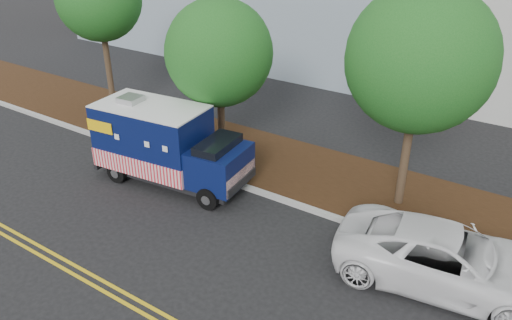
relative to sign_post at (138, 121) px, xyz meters
The scene contains 10 objects.
ground 4.70m from the sign_post, 21.12° to the right, with size 120.00×120.00×0.00m, color black.
curb 4.39m from the sign_post, ahead, with size 120.00×0.18×0.15m, color #9E9E99.
mulch_strip 4.76m from the sign_post, 23.72° to the left, with size 120.00×4.00×0.15m, color black.
centerline_near 7.51m from the sign_post, 55.15° to the right, with size 120.00×0.10×0.01m, color gold.
centerline_far 7.72m from the sign_post, 56.22° to the right, with size 120.00×0.10×0.01m, color gold.
tree_b 4.41m from the sign_post, 20.39° to the left, with size 3.74×3.74×5.94m.
tree_c 10.61m from the sign_post, ahead, with size 4.19×4.19×6.90m.
sign_post is the anchor object (origin of this frame).
food_truck 2.83m from the sign_post, 25.72° to the right, with size 5.64×2.59×2.88m.
white_car 12.12m from the sign_post, ahead, with size 2.55×5.54×1.54m, color white.
Camera 1 is at (9.32, -10.55, 8.67)m, focal length 35.00 mm.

